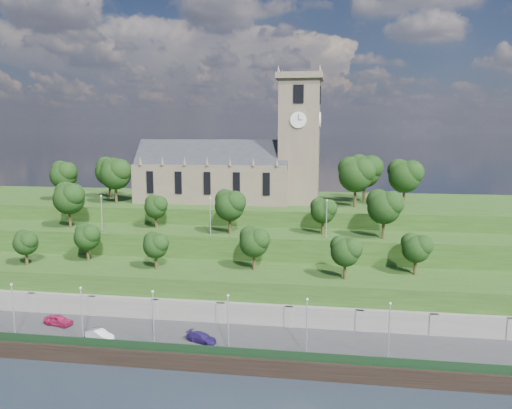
% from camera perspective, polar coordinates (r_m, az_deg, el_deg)
% --- Properties ---
extents(ground, '(320.00, 320.00, 0.00)m').
position_cam_1_polar(ground, '(67.64, -10.59, -17.96)').
color(ground, '#1B242C').
rests_on(ground, ground).
extents(promenade, '(160.00, 12.00, 2.00)m').
position_cam_1_polar(promenade, '(72.37, -9.01, -15.22)').
color(promenade, '#2D2D30').
rests_on(promenade, ground).
extents(quay_wall, '(160.00, 0.50, 2.20)m').
position_cam_1_polar(quay_wall, '(67.12, -10.63, -17.13)').
color(quay_wall, black).
rests_on(quay_wall, ground).
extents(fence, '(160.00, 0.10, 1.20)m').
position_cam_1_polar(fence, '(67.05, -10.48, -15.75)').
color(fence, '#163219').
rests_on(fence, promenade).
extents(retaining_wall, '(160.00, 2.10, 5.00)m').
position_cam_1_polar(retaining_wall, '(77.08, -7.66, -12.47)').
color(retaining_wall, slate).
rests_on(retaining_wall, ground).
extents(embankment_lower, '(160.00, 12.00, 8.00)m').
position_cam_1_polar(embankment_lower, '(82.04, -6.49, -10.03)').
color(embankment_lower, '#224115').
rests_on(embankment_lower, ground).
extents(embankment_upper, '(160.00, 10.00, 12.00)m').
position_cam_1_polar(embankment_upper, '(91.67, -4.72, -6.71)').
color(embankment_upper, '#224115').
rests_on(embankment_upper, ground).
extents(hilltop, '(160.00, 32.00, 15.00)m').
position_cam_1_polar(hilltop, '(111.31, -2.24, -3.18)').
color(hilltop, '#224115').
rests_on(hilltop, ground).
extents(church, '(38.60, 12.35, 27.60)m').
position_cam_1_polar(church, '(105.20, -2.28, 4.40)').
color(church, brown).
rests_on(church, hilltop).
extents(trees_lower, '(66.77, 8.38, 6.94)m').
position_cam_1_polar(trees_lower, '(79.13, -4.14, -4.39)').
color(trees_lower, '#342814').
rests_on(trees_lower, embankment_lower).
extents(trees_upper, '(62.89, 7.86, 8.56)m').
position_cam_1_polar(trees_upper, '(87.92, -3.90, 0.18)').
color(trees_upper, '#342814').
rests_on(trees_upper, embankment_upper).
extents(trees_hilltop, '(77.64, 16.50, 10.00)m').
position_cam_1_polar(trees_hilltop, '(103.36, -0.97, 3.74)').
color(trees_hilltop, '#342814').
rests_on(trees_hilltop, hilltop).
extents(lamp_posts_promenade, '(60.36, 0.36, 7.41)m').
position_cam_1_polar(lamp_posts_promenade, '(67.94, -11.66, -12.07)').
color(lamp_posts_promenade, '#B2B2B7').
rests_on(lamp_posts_promenade, promenade).
extents(lamp_posts_upper, '(40.36, 0.36, 6.56)m').
position_cam_1_polar(lamp_posts_upper, '(86.73, -5.25, -0.92)').
color(lamp_posts_upper, '#B2B2B7').
rests_on(lamp_posts_upper, embankment_upper).
extents(car_left, '(4.65, 2.64, 1.49)m').
position_cam_1_polar(car_left, '(79.41, -21.66, -12.18)').
color(car_left, '#A01A46').
rests_on(car_left, promenade).
extents(car_middle, '(4.43, 2.87, 1.38)m').
position_cam_1_polar(car_middle, '(72.47, -17.43, -14.03)').
color(car_middle, silver).
rests_on(car_middle, promenade).
extents(car_right, '(4.61, 3.25, 1.24)m').
position_cam_1_polar(car_right, '(69.14, -6.24, -14.86)').
color(car_right, '#251854').
rests_on(car_right, promenade).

